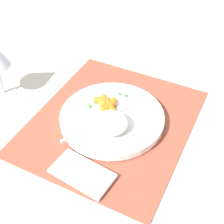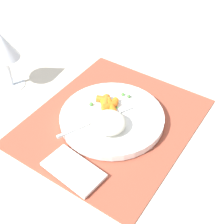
{
  "view_description": "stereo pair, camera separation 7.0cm",
  "coord_description": "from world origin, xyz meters",
  "px_view_note": "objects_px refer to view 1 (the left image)",
  "views": [
    {
      "loc": [
        -0.51,
        -0.25,
        0.56
      ],
      "look_at": [
        0.0,
        0.0,
        0.03
      ],
      "focal_mm": 52.01,
      "sensor_mm": 36.0,
      "label": 1
    },
    {
      "loc": [
        -0.47,
        -0.31,
        0.56
      ],
      "look_at": [
        0.0,
        0.0,
        0.03
      ],
      "focal_mm": 52.01,
      "sensor_mm": 36.0,
      "label": 2
    }
  ],
  "objects_px": {
    "carrot_portion": "(107,105)",
    "napkin": "(82,173)",
    "fork": "(104,118)",
    "rice_mound": "(111,123)",
    "plate": "(112,118)"
  },
  "relations": [
    {
      "from": "rice_mound",
      "to": "fork",
      "type": "relative_size",
      "value": 0.44
    },
    {
      "from": "napkin",
      "to": "rice_mound",
      "type": "bearing_deg",
      "value": -0.24
    },
    {
      "from": "carrot_portion",
      "to": "napkin",
      "type": "xyz_separation_m",
      "value": [
        -0.19,
        -0.04,
        -0.02
      ]
    },
    {
      "from": "fork",
      "to": "napkin",
      "type": "distance_m",
      "value": 0.15
    },
    {
      "from": "plate",
      "to": "carrot_portion",
      "type": "relative_size",
      "value": 3.04
    },
    {
      "from": "plate",
      "to": "fork",
      "type": "xyz_separation_m",
      "value": [
        -0.02,
        0.01,
        0.01
      ]
    },
    {
      "from": "plate",
      "to": "napkin",
      "type": "height_order",
      "value": "plate"
    },
    {
      "from": "plate",
      "to": "fork",
      "type": "distance_m",
      "value": 0.03
    },
    {
      "from": "napkin",
      "to": "fork",
      "type": "bearing_deg",
      "value": 10.01
    },
    {
      "from": "fork",
      "to": "rice_mound",
      "type": "bearing_deg",
      "value": -122.15
    },
    {
      "from": "carrot_portion",
      "to": "napkin",
      "type": "bearing_deg",
      "value": -168.24
    },
    {
      "from": "plate",
      "to": "carrot_portion",
      "type": "bearing_deg",
      "value": 51.4
    },
    {
      "from": "rice_mound",
      "to": "fork",
      "type": "height_order",
      "value": "rice_mound"
    },
    {
      "from": "plate",
      "to": "rice_mound",
      "type": "xyz_separation_m",
      "value": [
        -0.04,
        -0.02,
        0.03
      ]
    },
    {
      "from": "rice_mound",
      "to": "carrot_portion",
      "type": "height_order",
      "value": "rice_mound"
    }
  ]
}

